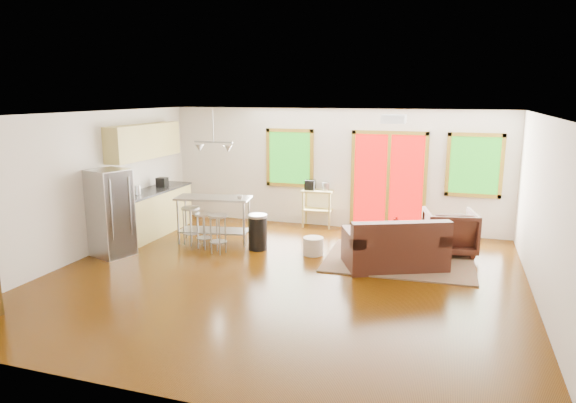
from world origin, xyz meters
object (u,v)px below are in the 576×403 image
(kitchen_cart, at_px, (317,195))
(rug, at_px, (399,260))
(loveseat, at_px, (395,248))
(island, at_px, (214,211))
(ottoman, at_px, (364,236))
(refrigerator, at_px, (111,213))
(coffee_table, at_px, (422,240))
(armchair, at_px, (450,230))

(kitchen_cart, bearing_deg, rug, -42.79)
(loveseat, height_order, island, island)
(ottoman, distance_m, refrigerator, 4.78)
(ottoman, bearing_deg, coffee_table, -18.80)
(ottoman, height_order, kitchen_cart, kitchen_cart)
(armchair, height_order, ottoman, armchair)
(island, bearing_deg, coffee_table, 4.70)
(armchair, xyz_separation_m, island, (-4.45, -0.69, 0.18))
(island, bearing_deg, loveseat, -6.63)
(armchair, relative_size, kitchen_cart, 0.87)
(refrigerator, relative_size, island, 1.03)
(rug, bearing_deg, island, 179.52)
(coffee_table, xyz_separation_m, kitchen_cart, (-2.39, 1.52, 0.40))
(rug, xyz_separation_m, armchair, (0.82, 0.73, 0.44))
(loveseat, xyz_separation_m, coffee_table, (0.40, 0.75, -0.04))
(loveseat, xyz_separation_m, ottoman, (-0.71, 1.13, -0.16))
(coffee_table, relative_size, refrigerator, 0.61)
(rug, xyz_separation_m, coffee_table, (0.36, 0.36, 0.30))
(rug, relative_size, ottoman, 4.65)
(island, bearing_deg, kitchen_cart, 48.94)
(armchair, height_order, island, island)
(ottoman, distance_m, kitchen_cart, 1.79)
(rug, relative_size, loveseat, 1.36)
(rug, height_order, ottoman, ottoman)
(island, bearing_deg, rug, -0.48)
(loveseat, height_order, armchair, armchair)
(loveseat, relative_size, ottoman, 3.43)
(armchair, bearing_deg, kitchen_cart, -34.47)
(armchair, bearing_deg, rug, 29.11)
(loveseat, distance_m, ottoman, 1.34)
(rug, relative_size, refrigerator, 1.61)
(coffee_table, distance_m, armchair, 0.60)
(coffee_table, bearing_deg, armchair, 38.84)
(loveseat, distance_m, armchair, 1.41)
(rug, distance_m, armchair, 1.18)
(rug, xyz_separation_m, kitchen_cart, (-2.03, 1.88, 0.70))
(coffee_table, distance_m, island, 4.02)
(rug, distance_m, refrigerator, 5.26)
(island, xyz_separation_m, kitchen_cart, (1.61, 1.85, 0.08))
(coffee_table, height_order, armchair, armchair)
(loveseat, relative_size, coffee_table, 1.95)
(island, bearing_deg, armchair, 8.87)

